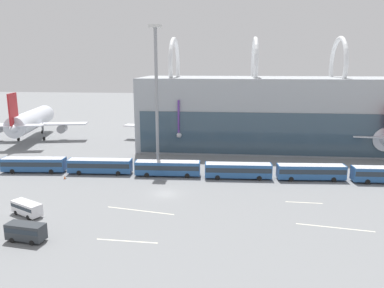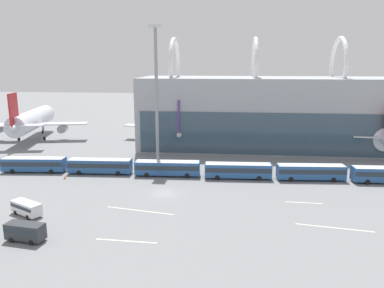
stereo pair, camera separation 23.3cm
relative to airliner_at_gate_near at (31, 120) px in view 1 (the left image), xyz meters
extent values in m
plane|color=slate|center=(48.56, -43.16, -5.97)|extent=(440.00, 440.00, 0.00)
torus|color=white|center=(44.49, -3.68, 16.33)|extent=(1.10, 14.89, 14.89)
torus|color=white|center=(65.99, -3.68, 16.33)|extent=(1.10, 14.89, 14.89)
torus|color=white|center=(87.48, -3.68, 16.33)|extent=(1.10, 14.89, 14.89)
cylinder|color=silver|center=(-0.10, 0.50, 0.05)|extent=(11.25, 29.25, 5.75)
sphere|color=silver|center=(-2.91, 14.56, 0.05)|extent=(5.63, 5.63, 5.63)
cone|color=silver|center=(2.71, -13.57, 0.05)|extent=(6.59, 7.24, 5.46)
cube|color=silver|center=(0.24, -1.22, -0.95)|extent=(33.49, 10.56, 0.35)
cylinder|color=gray|center=(9.39, 0.61, -2.42)|extent=(3.16, 4.33, 2.44)
cube|color=red|center=(2.57, -12.88, 5.07)|extent=(1.53, 5.79, 8.32)
cube|color=silver|center=(2.57, -12.88, 0.63)|extent=(15.28, 6.06, 0.28)
cylinder|color=gray|center=(-1.98, 9.93, -2.97)|extent=(0.36, 0.36, 4.90)
cylinder|color=black|center=(-1.98, 9.93, -5.42)|extent=(0.66, 1.17, 1.10)
cylinder|color=gray|center=(-3.42, -1.95, -2.97)|extent=(0.36, 0.36, 4.90)
cylinder|color=black|center=(-3.42, -1.95, -5.42)|extent=(0.66, 1.17, 1.10)
cylinder|color=gray|center=(3.91, -0.48, -2.97)|extent=(0.36, 0.36, 4.90)
cylinder|color=black|center=(3.91, -0.48, -5.42)|extent=(0.66, 1.17, 1.10)
cylinder|color=white|center=(49.36, 4.35, -0.91)|extent=(9.01, 34.21, 4.86)
sphere|color=white|center=(51.45, 21.15, -0.91)|extent=(4.76, 4.76, 4.76)
cone|color=white|center=(47.27, -12.46, -0.91)|extent=(5.50, 7.95, 4.62)
cube|color=white|center=(49.11, 2.30, -1.76)|extent=(42.96, 8.65, 0.35)
cylinder|color=gray|center=(37.20, 3.78, -3.37)|extent=(3.07, 3.41, 2.70)
cylinder|color=gray|center=(61.02, 0.81, -3.37)|extent=(3.07, 3.41, 2.70)
cube|color=#5B338C|center=(47.37, -11.64, 3.90)|extent=(1.10, 5.73, 8.17)
cube|color=white|center=(47.37, -11.64, -0.43)|extent=(12.94, 4.74, 0.28)
cylinder|color=gray|center=(50.77, 15.62, -3.41)|extent=(0.36, 0.36, 4.02)
cylinder|color=black|center=(50.77, 15.62, -5.42)|extent=(0.58, 1.15, 1.10)
cylinder|color=gray|center=(45.97, 2.69, -3.41)|extent=(0.36, 0.36, 4.02)
cylinder|color=black|center=(45.97, 2.69, -5.42)|extent=(0.58, 1.15, 1.10)
cylinder|color=gray|center=(52.24, 1.91, -3.41)|extent=(0.36, 0.36, 4.02)
cylinder|color=black|center=(52.24, 1.91, -5.42)|extent=(0.58, 1.15, 1.10)
cylinder|color=silver|center=(98.82, -0.07, -0.91)|extent=(9.57, 30.21, 5.66)
sphere|color=silver|center=(100.80, 14.65, -0.91)|extent=(5.55, 5.55, 5.55)
cube|color=silver|center=(98.58, -1.87, -1.90)|extent=(34.51, 8.31, 0.35)
cylinder|color=gray|center=(89.06, -0.59, -3.24)|extent=(2.68, 4.14, 2.18)
cylinder|color=gray|center=(100.15, 9.81, -3.45)|extent=(0.36, 0.36, 3.95)
cylinder|color=black|center=(100.15, 9.81, -5.42)|extent=(0.59, 1.15, 1.10)
cylinder|color=gray|center=(94.93, -1.38, -3.45)|extent=(0.36, 0.36, 3.95)
cylinder|color=black|center=(94.93, -1.38, -5.42)|extent=(0.59, 1.15, 1.10)
cube|color=#285693|center=(18.15, -32.62, -4.22)|extent=(13.60, 3.89, 2.75)
cube|color=#232D38|center=(18.15, -32.62, -3.95)|extent=(13.34, 3.90, 0.96)
cube|color=silver|center=(18.15, -32.62, -2.91)|extent=(13.19, 3.77, 0.12)
cylinder|color=black|center=(22.18, -30.99, -5.47)|extent=(1.02, 0.38, 1.00)
cylinder|color=black|center=(22.40, -33.54, -5.47)|extent=(1.02, 0.38, 1.00)
cylinder|color=black|center=(13.89, -31.69, -5.47)|extent=(1.02, 0.38, 1.00)
cylinder|color=black|center=(14.11, -34.25, -5.47)|extent=(1.02, 0.38, 1.00)
cube|color=#285693|center=(32.67, -32.26, -4.22)|extent=(13.54, 3.48, 2.75)
cube|color=#232D38|center=(32.67, -32.26, -3.95)|extent=(13.28, 3.49, 0.96)
cube|color=silver|center=(32.67, -32.26, -2.91)|extent=(13.14, 3.37, 0.12)
cylinder|color=black|center=(36.76, -30.75, -5.47)|extent=(1.01, 0.35, 1.00)
cylinder|color=black|center=(36.89, -33.31, -5.47)|extent=(1.01, 0.35, 1.00)
cylinder|color=black|center=(28.45, -31.20, -5.47)|extent=(1.01, 0.35, 1.00)
cylinder|color=black|center=(28.59, -33.76, -5.47)|extent=(1.01, 0.35, 1.00)
cube|color=#285693|center=(47.20, -32.39, -4.22)|extent=(13.52, 3.35, 2.75)
cube|color=#232D38|center=(47.20, -32.39, -3.95)|extent=(13.26, 3.37, 0.96)
cube|color=silver|center=(47.20, -32.39, -2.91)|extent=(13.12, 3.25, 0.12)
cylinder|color=black|center=(51.29, -30.93, -5.47)|extent=(1.01, 0.34, 1.00)
cylinder|color=black|center=(51.41, -33.49, -5.47)|extent=(1.01, 0.34, 1.00)
cylinder|color=black|center=(42.99, -31.30, -5.47)|extent=(1.01, 0.34, 1.00)
cylinder|color=black|center=(43.10, -33.86, -5.47)|extent=(1.01, 0.34, 1.00)
cube|color=#285693|center=(61.72, -32.66, -4.22)|extent=(13.53, 3.40, 2.75)
cube|color=#232D38|center=(61.72, -32.66, -3.95)|extent=(13.27, 3.42, 0.96)
cube|color=silver|center=(61.72, -32.66, -2.91)|extent=(13.13, 3.30, 0.12)
cylinder|color=black|center=(65.81, -31.18, -5.47)|extent=(1.01, 0.35, 1.00)
cylinder|color=black|center=(65.94, -33.74, -5.47)|extent=(1.01, 0.35, 1.00)
cylinder|color=black|center=(57.51, -31.58, -5.47)|extent=(1.01, 0.35, 1.00)
cylinder|color=black|center=(57.63, -34.14, -5.47)|extent=(1.01, 0.35, 1.00)
cube|color=#285693|center=(76.25, -32.14, -4.22)|extent=(13.58, 3.69, 2.75)
cube|color=#232D38|center=(76.25, -32.14, -3.95)|extent=(13.31, 3.70, 0.96)
cube|color=silver|center=(76.25, -32.14, -2.91)|extent=(13.17, 3.58, 0.12)
cylinder|color=black|center=(80.31, -30.57, -5.47)|extent=(1.02, 0.37, 1.00)
cylinder|color=black|center=(80.48, -33.13, -5.47)|extent=(1.02, 0.37, 1.00)
cylinder|color=black|center=(72.01, -31.15, -5.47)|extent=(1.02, 0.37, 1.00)
cylinder|color=black|center=(72.19, -33.70, -5.47)|extent=(1.02, 0.37, 1.00)
cylinder|color=black|center=(86.57, -31.30, -5.47)|extent=(1.01, 0.34, 1.00)
cylinder|color=black|center=(86.67, -33.86, -5.47)|extent=(1.01, 0.34, 1.00)
cube|color=silver|center=(29.00, -54.95, -4.76)|extent=(5.75, 4.25, 1.83)
cube|color=#232D38|center=(29.00, -54.95, -4.46)|extent=(5.62, 4.20, 0.55)
cylinder|color=black|center=(30.83, -54.90, -5.62)|extent=(0.72, 0.52, 0.70)
cylinder|color=black|center=(29.99, -56.49, -5.62)|extent=(0.72, 0.52, 0.70)
cylinder|color=black|center=(28.01, -53.41, -5.62)|extent=(0.72, 0.52, 0.70)
cylinder|color=black|center=(27.17, -55.00, -5.62)|extent=(0.72, 0.52, 0.70)
cube|color=#2D3338|center=(33.41, -63.01, -4.61)|extent=(5.37, 2.65, 2.12)
cube|color=#232D38|center=(33.41, -63.01, -4.28)|extent=(5.22, 2.65, 0.64)
cylinder|color=black|center=(35.01, -62.30, -5.62)|extent=(0.72, 0.31, 0.70)
cylinder|color=black|center=(34.76, -64.12, -5.62)|extent=(0.72, 0.31, 0.70)
cylinder|color=black|center=(32.06, -61.89, -5.62)|extent=(0.72, 0.31, 0.70)
cylinder|color=black|center=(31.80, -63.71, -5.62)|extent=(0.72, 0.31, 0.70)
cylinder|color=gray|center=(43.19, -22.44, 9.32)|extent=(0.73, 0.73, 30.58)
cube|color=silver|center=(43.19, -22.44, 24.86)|extent=(2.52, 2.52, 0.63)
cube|color=silver|center=(77.23, -27.30, -5.97)|extent=(11.04, 3.24, 0.01)
cube|color=silver|center=(45.92, -51.34, -5.97)|extent=(11.33, 2.32, 0.01)
cube|color=silver|center=(72.62, -45.05, -5.97)|extent=(6.13, 0.46, 0.01)
cube|color=silver|center=(46.65, -61.70, -5.97)|extent=(8.35, 0.55, 0.01)
cube|color=silver|center=(75.16, -54.61, -5.97)|extent=(10.62, 1.91, 0.01)
cube|color=black|center=(26.78, -36.66, -5.96)|extent=(0.48, 0.48, 0.02)
cone|color=#EA5914|center=(26.78, -36.66, -5.62)|extent=(0.35, 0.35, 0.65)
camera|label=1|loc=(59.92, -106.18, 17.20)|focal=35.00mm
camera|label=2|loc=(60.15, -106.16, 17.20)|focal=35.00mm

